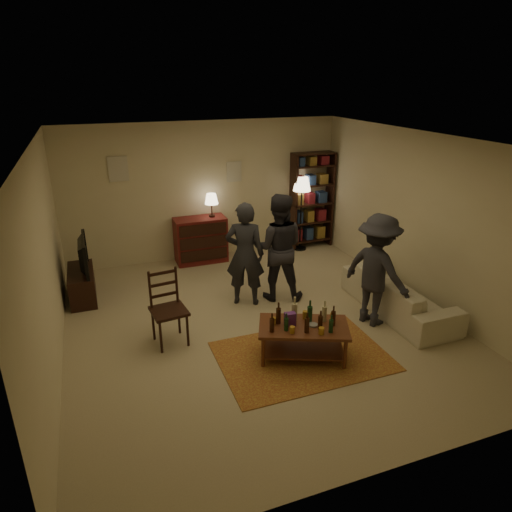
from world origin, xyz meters
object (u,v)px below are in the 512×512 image
tv_stand (81,277)px  bookshelf (312,199)px  floor_lamp (302,189)px  person_right (278,248)px  coffee_table (303,329)px  dresser (201,239)px  sofa (399,294)px  person_left (245,254)px  dining_chair (167,305)px  person_by_sofa (377,270)px

tv_stand → bookshelf: (4.69, 0.98, 0.65)m
floor_lamp → person_right: size_ratio=0.88×
bookshelf → person_right: bearing=-128.5°
coffee_table → dresser: dresser is taller
bookshelf → sofa: bearing=-90.8°
bookshelf → person_left: 3.02m
sofa → coffee_table: bearing=107.4°
dining_chair → floor_lamp: size_ratio=0.68×
coffee_table → sofa: coffee_table is taller
tv_stand → person_right: size_ratio=0.59×
person_right → dresser: bearing=-44.4°
person_left → person_right: 0.57m
bookshelf → person_by_sofa: 3.38m
person_by_sofa → dresser: bearing=10.4°
person_right → bookshelf: bearing=-104.7°
coffee_table → person_by_sofa: bearing=18.8°
dining_chair → person_left: 1.58m
coffee_table → bookshelf: size_ratio=0.65×
person_left → dresser: bearing=-58.5°
coffee_table → person_by_sofa: (1.40, 0.47, 0.43)m
coffee_table → tv_stand: bearing=133.7°
tv_stand → bookshelf: 4.84m
tv_stand → person_left: person_left is taller
dresser → person_right: 2.19m
sofa → person_left: 2.49m
sofa → person_left: person_left is taller
tv_stand → sofa: 5.14m
dining_chair → floor_lamp: 4.28m
tv_stand → floor_lamp: floor_lamp is taller
dresser → sofa: bearing=-52.5°
coffee_table → dining_chair: dining_chair is taller
dresser → bookshelf: bearing=1.6°
dresser → sofa: 3.93m
bookshelf → dining_chair: bearing=-142.2°
tv_stand → dining_chair: bearing=-58.4°
bookshelf → person_right: bookshelf is taller
sofa → person_by_sofa: bearing=103.9°
floor_lamp → tv_stand: bearing=-169.0°
floor_lamp → sofa: bearing=-85.2°
coffee_table → tv_stand: 3.89m
dining_chair → floor_lamp: floor_lamp is taller
tv_stand → person_right: 3.28m
tv_stand → floor_lamp: size_ratio=0.68×
coffee_table → floor_lamp: floor_lamp is taller
sofa → floor_lamp: bearing=4.8°
person_right → person_by_sofa: person_right is taller
bookshelf → floor_lamp: bookshelf is taller
person_right → person_by_sofa: bearing=153.1°
coffee_table → dresser: 3.75m
coffee_table → sofa: size_ratio=0.63×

